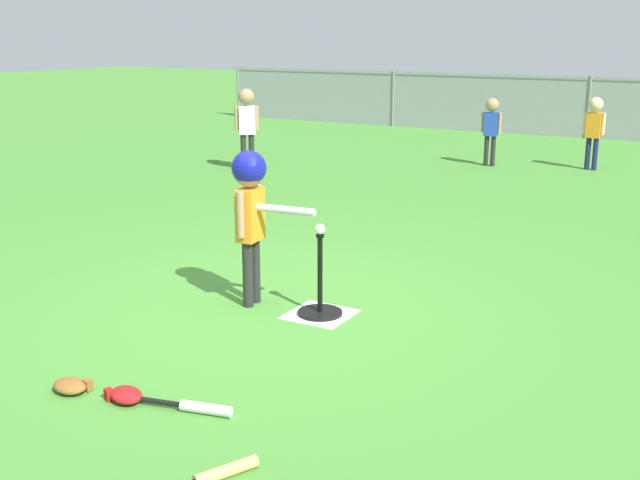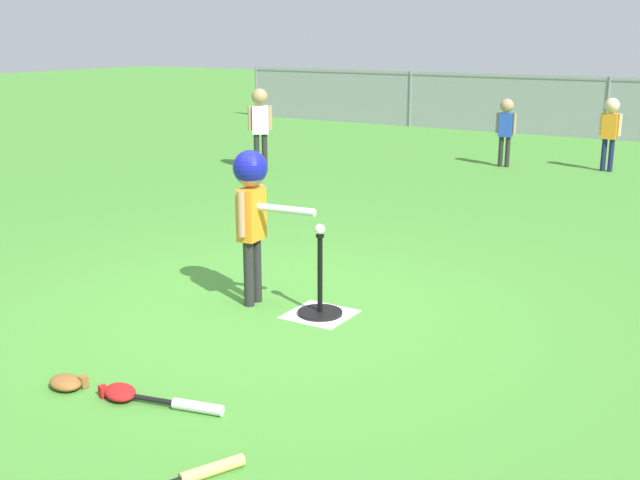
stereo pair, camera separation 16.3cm
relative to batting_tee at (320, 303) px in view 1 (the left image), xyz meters
The scene contains 13 objects.
ground_plane 0.38m from the batting_tee, 160.67° to the right, with size 60.00×60.00×0.00m, color #478C33.
home_plate 0.08m from the batting_tee, 90.00° to the right, with size 0.44×0.44×0.01m, color white.
batting_tee is the anchor object (origin of this frame).
baseball_on_tee 0.54m from the batting_tee, ahead, with size 0.07×0.07×0.07m, color white.
batter_child 0.90m from the batting_tee, behind, with size 0.64×0.33×1.14m.
fielder_deep_center 6.13m from the batting_tee, 129.64° to the left, with size 0.28×0.25×1.17m.
fielder_deep_right 7.23m from the batting_tee, 86.53° to the left, with size 0.31×0.21×1.05m.
fielder_deep_left 6.89m from the batting_tee, 98.01° to the left, with size 0.30×0.20×1.00m.
spare_bat_silver 1.62m from the batting_tee, 84.36° to the right, with size 0.58×0.18×0.06m.
spare_bat_wood 2.19m from the batting_tee, 72.91° to the right, with size 0.32×0.59×0.06m.
glove_by_plate 1.86m from the batting_tee, 108.85° to the right, with size 0.25×0.20×0.07m.
glove_near_bats 1.71m from the batting_tee, 98.59° to the right, with size 0.26×0.23×0.07m.
outfield_fence 10.75m from the batting_tee, 91.84° to the left, with size 16.06×0.06×1.15m.
Camera 1 is at (2.94, -4.42, 1.95)m, focal length 43.80 mm.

